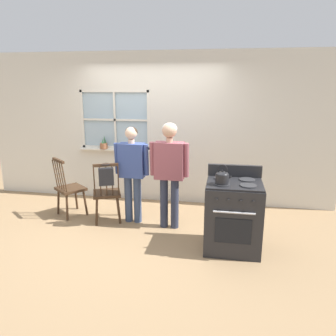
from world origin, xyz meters
name	(u,v)px	position (x,y,z in m)	size (l,w,h in m)	color
ground_plane	(136,231)	(0.00, 0.00, 0.00)	(16.00, 16.00, 0.00)	#937551
wall_back	(157,130)	(0.04, 1.40, 1.34)	(6.40, 0.16, 2.70)	silver
chair_by_window	(107,194)	(-0.54, 0.28, 0.46)	(0.54, 0.53, 0.99)	#3D2819
chair_near_wall	(69,189)	(-1.24, 0.41, 0.46)	(0.58, 0.58, 0.99)	#3D2819
person_elderly_left	(132,167)	(-0.13, 0.34, 0.91)	(0.54, 0.22, 1.52)	#384766
person_teen_center	(169,165)	(0.47, 0.23, 0.99)	(0.58, 0.23, 1.61)	#2D3347
stove	(233,215)	(1.41, -0.28, 0.47)	(0.72, 0.68, 1.08)	#232326
kettle	(222,177)	(1.25, -0.41, 1.02)	(0.21, 0.17, 0.25)	black
potted_plant	(104,145)	(-0.95, 1.31, 1.04)	(0.14, 0.14, 0.25)	#935B3D
handbag	(106,176)	(-0.45, 0.07, 0.81)	(0.24, 0.24, 0.31)	black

